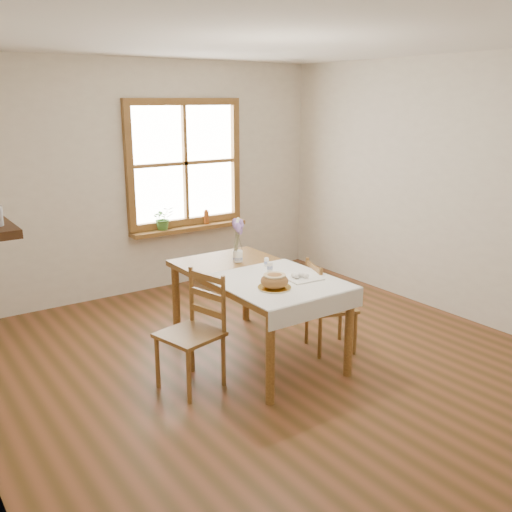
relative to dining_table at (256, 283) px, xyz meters
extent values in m
plane|color=brown|center=(0.00, -0.30, -0.66)|extent=(5.00, 5.00, 0.00)
cube|color=silver|center=(0.00, 2.20, 0.64)|extent=(4.50, 0.10, 2.60)
cube|color=silver|center=(2.25, -0.30, 0.64)|extent=(0.10, 5.00, 2.60)
cube|color=silver|center=(0.00, -0.30, 1.94)|extent=(4.50, 5.00, 0.10)
cube|color=olive|center=(0.50, 2.16, 1.48)|extent=(1.46, 0.08, 0.08)
cube|color=olive|center=(0.50, 2.16, 0.10)|extent=(1.46, 0.08, 0.08)
cube|color=olive|center=(-0.19, 2.16, 0.79)|extent=(0.08, 0.08, 1.30)
cube|color=olive|center=(1.19, 2.16, 0.79)|extent=(0.08, 0.08, 1.30)
cube|color=olive|center=(0.50, 2.16, 0.79)|extent=(0.04, 0.06, 1.30)
cube|color=olive|center=(0.50, 2.16, 0.79)|extent=(1.30, 0.06, 0.04)
cube|color=white|center=(0.50, 2.19, 0.79)|extent=(1.30, 0.01, 1.30)
cube|color=olive|center=(0.50, 2.10, 0.03)|extent=(1.46, 0.20, 0.05)
cube|color=olive|center=(0.00, 0.00, 0.06)|extent=(0.90, 1.60, 0.05)
cylinder|color=olive|center=(-0.39, -0.74, -0.31)|extent=(0.07, 0.07, 0.70)
cylinder|color=olive|center=(0.39, -0.74, -0.31)|extent=(0.07, 0.07, 0.70)
cylinder|color=olive|center=(-0.39, 0.74, -0.31)|extent=(0.07, 0.07, 0.70)
cylinder|color=olive|center=(0.39, 0.74, -0.31)|extent=(0.07, 0.07, 0.70)
cube|color=white|center=(0.00, -0.30, 0.09)|extent=(0.91, 0.99, 0.01)
cylinder|color=white|center=(-0.13, -0.44, 0.10)|extent=(0.30, 0.30, 0.01)
ellipsoid|color=olive|center=(-0.13, -0.44, 0.17)|extent=(0.22, 0.22, 0.12)
cube|color=white|center=(0.20, -0.38, 0.10)|extent=(0.29, 0.25, 0.01)
cylinder|color=white|center=(0.10, -0.06, 0.14)|extent=(0.06, 0.06, 0.09)
cylinder|color=white|center=(0.17, 0.09, 0.14)|extent=(0.05, 0.05, 0.08)
cylinder|color=white|center=(0.05, 0.36, 0.13)|extent=(0.10, 0.10, 0.10)
imported|color=#41772F|center=(0.16, 2.10, 0.15)|extent=(0.26, 0.28, 0.21)
cylinder|color=#974A1B|center=(0.73, 2.10, 0.14)|extent=(0.07, 0.07, 0.18)
camera|label=1|loc=(-2.63, -3.78, 1.51)|focal=40.00mm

